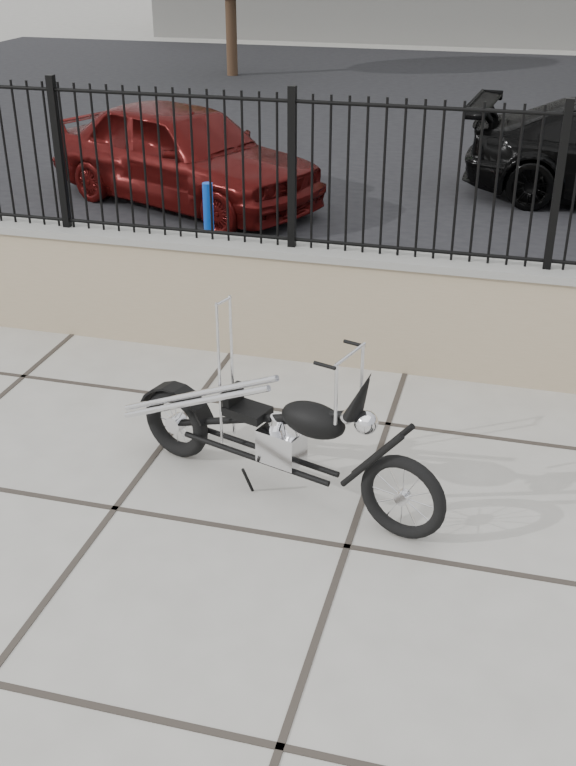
{
  "coord_description": "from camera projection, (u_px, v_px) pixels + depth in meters",
  "views": [
    {
      "loc": [
        0.76,
        -4.22,
        3.33
      ],
      "look_at": [
        -0.57,
        0.76,
        0.64
      ],
      "focal_mm": 42.0,
      "sensor_mm": 36.0,
      "label": 1
    }
  ],
  "objects": [
    {
      "name": "ground_plane",
      "position": [
        347.0,
        547.0,
        5.32
      ],
      "size": [
        90.0,
        90.0,
        0.0
      ],
      "primitive_type": "plane",
      "color": "#99968E",
      "rests_on": "ground"
    },
    {
      "name": "chopper_motorcycle",
      "position": [
        276.0,
        405.0,
        5.55
      ],
      "size": [
        2.15,
        1.0,
        1.28
      ],
      "primitive_type": null,
      "rotation": [
        0.0,
        0.0,
        -0.31
      ],
      "color": "black",
      "rests_on": "ground_plane"
    },
    {
      "name": "iron_fence",
      "position": [
        420.0,
        181.0,
        6.74
      ],
      "size": [
        14.0,
        0.08,
        1.2
      ],
      "primitive_type": "cube",
      "color": "black",
      "rests_on": "retaining_wall"
    },
    {
      "name": "car_red",
      "position": [
        183.0,
        154.0,
        11.39
      ],
      "size": [
        4.12,
        2.94,
        1.3
      ],
      "primitive_type": "imported",
      "rotation": [
        0.0,
        0.0,
        1.16
      ],
      "color": "#4A0B0A",
      "rests_on": "parking_lot"
    },
    {
      "name": "bollard_a",
      "position": [
        209.0,
        226.0,
        9.39
      ],
      "size": [
        0.12,
        0.12,
        0.9
      ],
      "primitive_type": "cylinder",
      "rotation": [
        0.0,
        0.0,
        0.12
      ],
      "color": "#0D27C7",
      "rests_on": "ground_plane"
    },
    {
      "name": "retaining_wall",
      "position": [
        411.0,
        313.0,
        7.24
      ],
      "size": [
        14.0,
        0.36,
        0.96
      ],
      "primitive_type": "cube",
      "color": "gray",
      "rests_on": "ground_plane"
    },
    {
      "name": "parking_lot",
      "position": [
        488.0,
        126.0,
        16.03
      ],
      "size": [
        30.0,
        30.0,
        0.0
      ],
      "primitive_type": "plane",
      "color": "black",
      "rests_on": "ground"
    }
  ]
}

